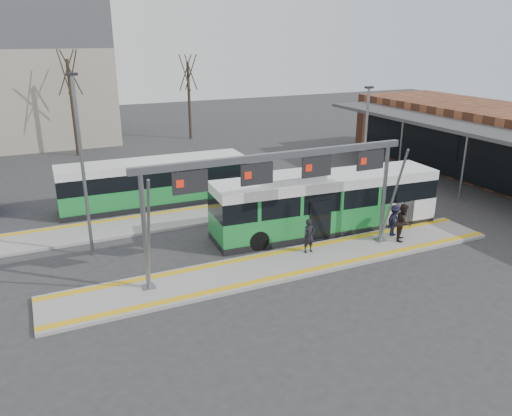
{
  "coord_description": "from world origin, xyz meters",
  "views": [
    {
      "loc": [
        -10.26,
        -18.52,
        10.19
      ],
      "look_at": [
        -0.29,
        3.0,
        1.91
      ],
      "focal_mm": 35.0,
      "sensor_mm": 36.0,
      "label": 1
    }
  ],
  "objects_px": {
    "hero_bus": "(325,203)",
    "passenger_a": "(309,236)",
    "passenger_b": "(403,222)",
    "passenger_c": "(394,220)",
    "gantry": "(281,176)"
  },
  "relations": [
    {
      "from": "hero_bus",
      "to": "passenger_a",
      "type": "relative_size",
      "value": 7.51
    },
    {
      "from": "passenger_a",
      "to": "passenger_b",
      "type": "height_order",
      "value": "passenger_b"
    },
    {
      "from": "passenger_a",
      "to": "passenger_c",
      "type": "relative_size",
      "value": 0.99
    },
    {
      "from": "gantry",
      "to": "passenger_a",
      "type": "xyz_separation_m",
      "value": [
        1.77,
        0.35,
        -3.31
      ]
    },
    {
      "from": "gantry",
      "to": "passenger_a",
      "type": "bearing_deg",
      "value": 11.31
    },
    {
      "from": "gantry",
      "to": "passenger_b",
      "type": "xyz_separation_m",
      "value": [
        6.93,
        -0.36,
        -3.18
      ]
    },
    {
      "from": "gantry",
      "to": "passenger_a",
      "type": "relative_size",
      "value": 7.73
    },
    {
      "from": "passenger_a",
      "to": "passenger_b",
      "type": "distance_m",
      "value": 5.2
    },
    {
      "from": "hero_bus",
      "to": "gantry",
      "type": "bearing_deg",
      "value": -142.79
    },
    {
      "from": "hero_bus",
      "to": "passenger_c",
      "type": "height_order",
      "value": "hero_bus"
    },
    {
      "from": "hero_bus",
      "to": "passenger_b",
      "type": "bearing_deg",
      "value": -44.9
    },
    {
      "from": "gantry",
      "to": "passenger_c",
      "type": "height_order",
      "value": "gantry"
    },
    {
      "from": "passenger_b",
      "to": "passenger_c",
      "type": "xyz_separation_m",
      "value": [
        -0.03,
        0.66,
        -0.12
      ]
    },
    {
      "from": "passenger_b",
      "to": "gantry",
      "type": "bearing_deg",
      "value": 132.53
    },
    {
      "from": "gantry",
      "to": "passenger_b",
      "type": "bearing_deg",
      "value": -2.96
    }
  ]
}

